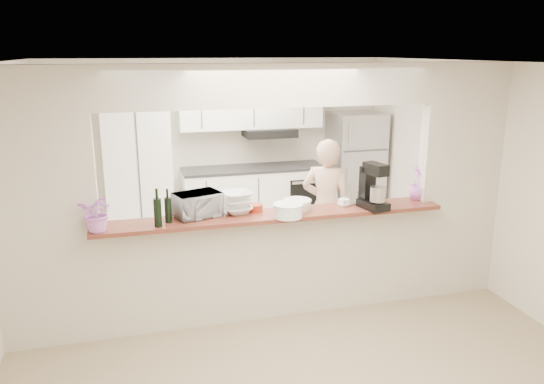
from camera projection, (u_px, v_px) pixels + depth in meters
name	position (u px, v px, depth m)	size (l,w,h in m)	color
floor	(272.00, 314.00, 5.43)	(6.00, 6.00, 0.00)	tan
tile_overlay	(241.00, 258.00, 6.87)	(5.00, 2.90, 0.01)	beige
partition	(273.00, 173.00, 5.04)	(5.00, 0.15, 2.50)	beige
bar_counter	(273.00, 261.00, 5.27)	(3.40, 0.38, 1.09)	beige
kitchen_cabinets	(210.00, 167.00, 7.66)	(3.15, 0.62, 2.25)	white
refrigerator	(355.00, 168.00, 8.20)	(0.75, 0.70, 1.70)	#B1B1B6
flower_left	(98.00, 213.00, 4.55)	(0.31, 0.27, 0.34)	pink
wine_bottle_a	(158.00, 212.00, 4.69)	(0.07, 0.07, 0.35)	black
wine_bottle_b	(168.00, 209.00, 4.80)	(0.06, 0.06, 0.32)	black
toaster_oven	(197.00, 205.00, 4.98)	(0.42, 0.28, 0.23)	#ABAAAF
serving_bowls	(237.00, 203.00, 5.08)	(0.28, 0.28, 0.21)	white
plate_stack_a	(288.00, 210.00, 4.98)	(0.28, 0.28, 0.13)	white
plate_stack_b	(297.00, 204.00, 5.23)	(0.28, 0.28, 0.10)	white
red_bowl	(256.00, 208.00, 5.17)	(0.14, 0.14, 0.07)	maroon
tan_bowl	(302.00, 207.00, 5.18)	(0.15, 0.15, 0.07)	tan
utensil_caddy	(347.00, 197.00, 5.37)	(0.24, 0.19, 0.20)	silver
stand_mixer	(373.00, 188.00, 5.22)	(0.25, 0.34, 0.46)	black
flower_right	(418.00, 183.00, 5.55)	(0.20, 0.20, 0.36)	#D775D9
person	(326.00, 209.00, 6.18)	(0.60, 0.39, 1.64)	#D2A488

